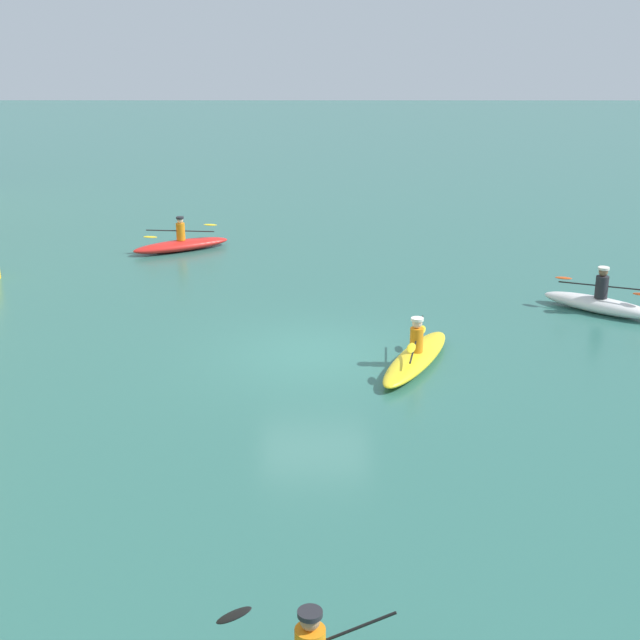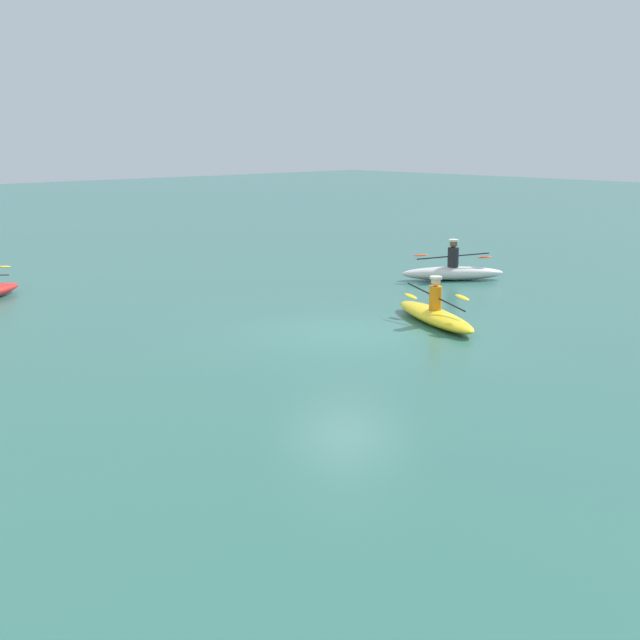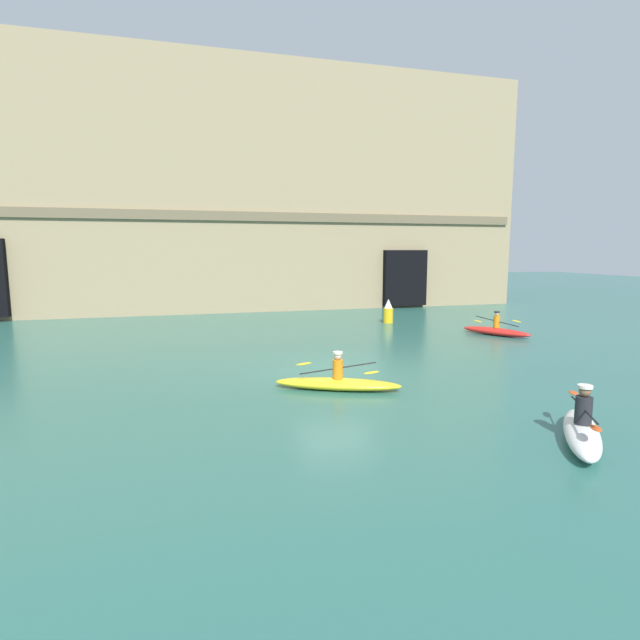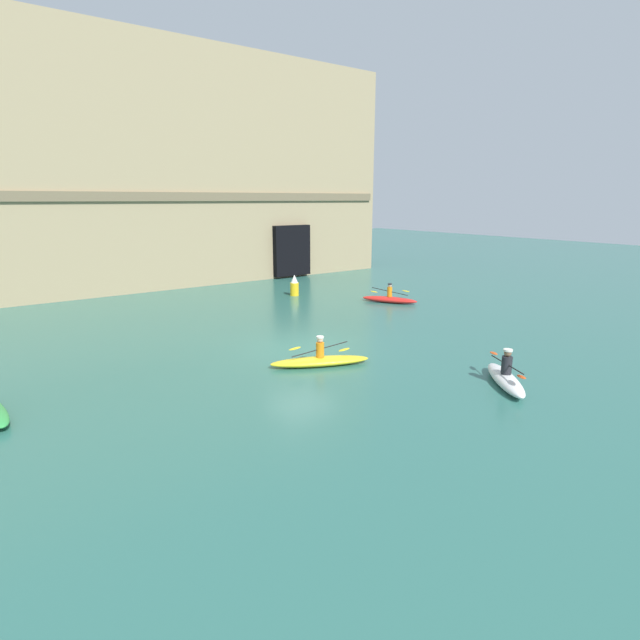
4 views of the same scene
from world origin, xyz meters
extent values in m
plane|color=#2D665B|center=(0.00, 0.00, 0.00)|extent=(120.00, 120.00, 0.00)
ellipsoid|color=yellow|center=(-0.64, -2.20, 0.16)|extent=(3.55, 2.16, 0.32)
cylinder|color=orange|center=(-0.64, -2.20, 0.59)|extent=(0.29, 0.29, 0.53)
sphere|color=beige|center=(-0.64, -2.20, 0.97)|extent=(0.22, 0.22, 0.22)
cylinder|color=silver|center=(-0.64, -2.20, 1.06)|extent=(0.28, 0.28, 0.06)
cylinder|color=black|center=(-0.64, -2.20, 0.62)|extent=(2.10, 0.51, 0.35)
ellipsoid|color=yellow|center=(0.28, -2.41, 0.48)|extent=(0.47, 0.27, 0.11)
ellipsoid|color=yellow|center=(-1.57, -1.99, 0.75)|extent=(0.47, 0.27, 0.11)
ellipsoid|color=white|center=(2.94, -7.25, 0.20)|extent=(2.40, 2.78, 0.40)
cylinder|color=#232328|center=(2.94, -7.25, 0.68)|extent=(0.33, 0.33, 0.57)
sphere|color=brown|center=(2.94, -7.25, 1.08)|extent=(0.23, 0.23, 0.23)
cylinder|color=silver|center=(2.94, -7.25, 1.18)|extent=(0.29, 0.29, 0.06)
cylinder|color=black|center=(2.94, -7.25, 0.71)|extent=(1.20, 1.91, 0.16)
ellipsoid|color=#D84C19|center=(3.46, -6.41, 0.77)|extent=(0.39, 0.47, 0.07)
ellipsoid|color=#D84C19|center=(2.42, -8.09, 0.65)|extent=(0.39, 0.47, 0.07)
ellipsoid|color=yellow|center=(9.51, 3.46, 0.76)|extent=(0.33, 0.48, 0.10)
camera|label=1|loc=(-18.65, -0.15, 7.31)|focal=50.00mm
camera|label=2|loc=(-13.48, 13.19, 4.28)|focal=50.00mm
camera|label=3|loc=(-4.85, -15.14, 3.90)|focal=28.00mm
camera|label=4|loc=(-10.65, -15.76, 5.78)|focal=28.00mm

